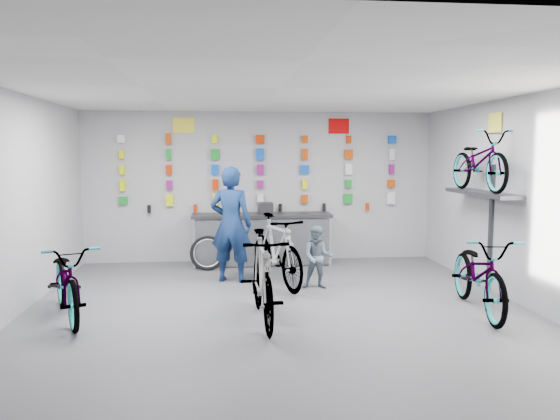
{
  "coord_description": "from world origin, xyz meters",
  "views": [
    {
      "loc": [
        -0.73,
        -6.98,
        2.18
      ],
      "look_at": [
        0.14,
        1.4,
        1.3
      ],
      "focal_mm": 35.0,
      "sensor_mm": 36.0,
      "label": 1
    }
  ],
  "objects": [
    {
      "name": "floor",
      "position": [
        0.0,
        0.0,
        0.0
      ],
      "size": [
        8.0,
        8.0,
        0.0
      ],
      "primitive_type": "plane",
      "color": "#4C4C51",
      "rests_on": "ground"
    },
    {
      "name": "ceiling",
      "position": [
        0.0,
        0.0,
        3.0
      ],
      "size": [
        8.0,
        8.0,
        0.0
      ],
      "primitive_type": "plane",
      "rotation": [
        3.14,
        0.0,
        0.0
      ],
      "color": "white",
      "rests_on": "wall_back"
    },
    {
      "name": "wall_back",
      "position": [
        0.0,
        4.0,
        1.5
      ],
      "size": [
        7.0,
        0.0,
        7.0
      ],
      "primitive_type": "plane",
      "rotation": [
        1.57,
        0.0,
        0.0
      ],
      "color": "#B4B4B6",
      "rests_on": "floor"
    },
    {
      "name": "wall_front",
      "position": [
        0.0,
        -4.0,
        1.5
      ],
      "size": [
        7.0,
        0.0,
        7.0
      ],
      "primitive_type": "plane",
      "rotation": [
        -1.57,
        0.0,
        0.0
      ],
      "color": "#B4B4B6",
      "rests_on": "floor"
    },
    {
      "name": "wall_right",
      "position": [
        3.5,
        0.0,
        1.5
      ],
      "size": [
        0.0,
        8.0,
        8.0
      ],
      "primitive_type": "plane",
      "rotation": [
        1.57,
        0.0,
        -1.57
      ],
      "color": "#B4B4B6",
      "rests_on": "floor"
    },
    {
      "name": "counter",
      "position": [
        0.0,
        3.54,
        0.49
      ],
      "size": [
        2.7,
        0.66,
        1.0
      ],
      "color": "black",
      "rests_on": "floor"
    },
    {
      "name": "merch_wall",
      "position": [
        0.1,
        3.93,
        1.77
      ],
      "size": [
        5.57,
        0.08,
        1.56
      ],
      "color": "#128E22",
      "rests_on": "wall_back"
    },
    {
      "name": "wall_bracket",
      "position": [
        3.33,
        1.2,
        1.46
      ],
      "size": [
        0.39,
        1.9,
        2.0
      ],
      "color": "#333338",
      "rests_on": "wall_right"
    },
    {
      "name": "sign_left",
      "position": [
        -1.5,
        3.98,
        2.72
      ],
      "size": [
        0.42,
        0.02,
        0.3
      ],
      "primitive_type": "cube",
      "color": "#F8EE3A",
      "rests_on": "wall_back"
    },
    {
      "name": "sign_right",
      "position": [
        1.6,
        3.98,
        2.72
      ],
      "size": [
        0.42,
        0.02,
        0.3
      ],
      "primitive_type": "cube",
      "color": "red",
      "rests_on": "wall_back"
    },
    {
      "name": "sign_side",
      "position": [
        3.48,
        1.2,
        2.65
      ],
      "size": [
        0.02,
        0.4,
        0.3
      ],
      "primitive_type": "cube",
      "color": "#F8EE3A",
      "rests_on": "wall_right"
    },
    {
      "name": "bike_left",
      "position": [
        -2.79,
        0.3,
        0.51
      ],
      "size": [
        1.36,
        2.06,
        1.02
      ],
      "primitive_type": "imported",
      "rotation": [
        0.0,
        0.0,
        0.39
      ],
      "color": "gray",
      "rests_on": "floor"
    },
    {
      "name": "bike_center",
      "position": [
        -0.25,
        -0.14,
        0.59
      ],
      "size": [
        0.63,
        1.98,
        1.18
      ],
      "primitive_type": "imported",
      "rotation": [
        0.0,
        0.0,
        0.04
      ],
      "color": "gray",
      "rests_on": "floor"
    },
    {
      "name": "bike_right",
      "position": [
        2.74,
        0.02,
        0.54
      ],
      "size": [
        0.98,
        2.14,
        1.08
      ],
      "primitive_type": "imported",
      "rotation": [
        0.0,
        0.0,
        -0.13
      ],
      "color": "gray",
      "rests_on": "floor"
    },
    {
      "name": "bike_service",
      "position": [
        0.12,
        1.81,
        0.59
      ],
      "size": [
        1.14,
        2.04,
        1.18
      ],
      "primitive_type": "imported",
      "rotation": [
        0.0,
        0.0,
        0.32
      ],
      "color": "gray",
      "rests_on": "floor"
    },
    {
      "name": "bike_wall",
      "position": [
        3.25,
        1.2,
        2.05
      ],
      "size": [
        0.63,
        1.8,
        0.95
      ],
      "primitive_type": "imported",
      "color": "gray",
      "rests_on": "wall_bracket"
    },
    {
      "name": "clerk",
      "position": [
        -0.62,
        2.18,
        0.98
      ],
      "size": [
        0.82,
        0.66,
        1.96
      ],
      "primitive_type": "imported",
      "rotation": [
        0.0,
        0.0,
        2.84
      ],
      "color": "navy",
      "rests_on": "floor"
    },
    {
      "name": "customer",
      "position": [
        0.76,
        1.57,
        0.51
      ],
      "size": [
        0.55,
        0.46,
        1.02
      ],
      "primitive_type": "imported",
      "rotation": [
        0.0,
        0.0,
        -0.18
      ],
      "color": "slate",
      "rests_on": "floor"
    },
    {
      "name": "spare_wheel",
      "position": [
        -1.05,
        3.17,
        0.32
      ],
      "size": [
        0.67,
        0.29,
        0.65
      ],
      "rotation": [
        0.0,
        0.0,
        -0.05
      ],
      "color": "black",
      "rests_on": "floor"
    },
    {
      "name": "register",
      "position": [
        0.07,
        3.55,
        1.11
      ],
      "size": [
        0.3,
        0.31,
        0.22
      ],
      "primitive_type": "cube",
      "rotation": [
        0.0,
        0.0,
        0.05
      ],
      "color": "black",
      "rests_on": "counter"
    }
  ]
}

